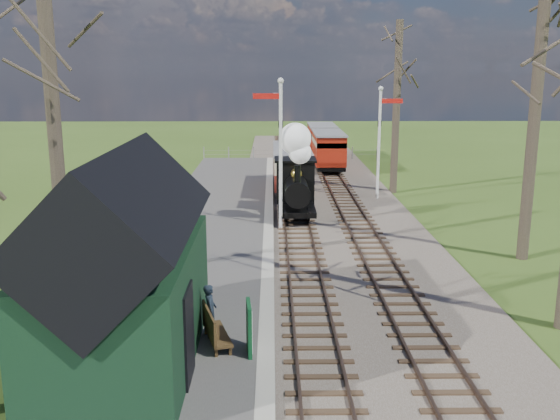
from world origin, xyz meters
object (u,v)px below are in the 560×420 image
Objects in this scene: semaphore_far at (381,134)px; bench at (213,329)px; station_shed at (124,271)px; person at (210,310)px; red_carriage_b at (322,140)px; sign_board at (249,328)px; red_carriage_a at (329,150)px; semaphore_near at (279,143)px; locomotive at (296,177)px; coach at (292,167)px.

semaphore_far is 3.62× the size of bench.
person is (1.74, 1.17, -1.41)m from station_shed.
red_carriage_b is at bearing 96.98° from semaphore_far.
station_shed is 5.26× the size of sign_board.
red_carriage_a is 1.00× the size of red_carriage_b.
bench is (1.84, 0.66, -1.66)m from station_shed.
person is (-5.16, -25.82, -0.57)m from red_carriage_a.
station_shed is 1.31× the size of red_carriage_a.
red_carriage_a is 3.04× the size of bench.
red_carriage_a is at bearing -90.00° from red_carriage_b.
semaphore_near reaches higher than red_carriage_b.
locomotive is 0.88× the size of red_carriage_b.
red_carriage_b is at bearing 80.98° from bench.
sign_board is (-1.58, -19.61, -0.64)m from coach.
locomotive is 13.69m from sign_board.
red_carriage_a is 5.50m from red_carriage_b.
station_shed is 1.49× the size of locomotive.
locomotive reaches higher than coach.
person is at bearing -99.36° from red_carriage_b.
station_shed is 0.93× the size of coach.
red_carriage_a is 3.67× the size of person.
semaphore_near is 7.91m from semaphore_far.
red_carriage_a is 27.06m from sign_board.
sign_board is (-4.18, -26.73, -0.62)m from red_carriage_a.
person is (-1.79, -10.83, -2.77)m from semaphore_near.
bench is at bearing -99.02° from red_carriage_b.
bench is at bearing -176.62° from person.
red_carriage_a is (2.61, 13.18, -0.54)m from locomotive.
station_shed is 1.10× the size of semaphore_far.
semaphore_near reaches higher than semaphore_far.
semaphore_near is 3.94× the size of bench.
red_carriage_b is at bearing 82.04° from locomotive.
semaphore_far is 18.84m from bench.
semaphore_near is 4.74× the size of person.
semaphore_near reaches higher than coach.
semaphore_near reaches higher than bench.
red_carriage_a is at bearing 101.16° from semaphore_far.
semaphore_far is at bearing 49.40° from semaphore_near.
semaphore_far is 0.85× the size of coach.
red_carriage_b is (2.61, 18.68, -0.54)m from locomotive.
bench is at bearing -98.44° from semaphore_near.
sign_board is 1.34m from person.
station_shed reaches higher than red_carriage_b.
bench is (-2.44, -13.15, -1.35)m from locomotive.
station_shed is at bearing -106.38° from semaphore_near.
locomotive reaches higher than red_carriage_b.
coach is at bearing -16.26° from person.
semaphore_far is at bearing 43.69° from locomotive.
bench is at bearing -111.49° from semaphore_far.
station_shed is 3.10m from sign_board.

